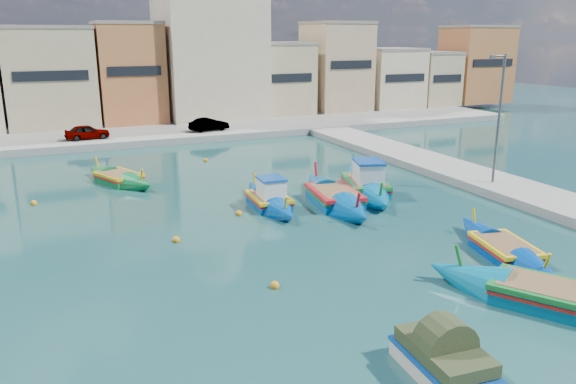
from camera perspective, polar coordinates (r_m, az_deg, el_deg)
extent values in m
plane|color=#15403F|center=(22.12, -3.21, -8.49)|extent=(160.00, 160.00, 0.00)
cube|color=gray|center=(52.15, -15.86, 5.41)|extent=(80.00, 8.00, 0.60)
cube|color=tan|center=(58.79, -22.98, 10.60)|extent=(7.88, 7.44, 8.99)
cube|color=gray|center=(58.66, -23.48, 15.11)|extent=(8.04, 7.59, 0.30)
cube|color=black|center=(55.00, -22.91, 10.81)|extent=(6.30, 0.10, 0.90)
cube|color=#C06F3C|center=(58.74, -15.77, 11.45)|extent=(6.17, 6.13, 9.43)
cube|color=gray|center=(58.63, -16.13, 16.18)|extent=(6.29, 6.26, 0.30)
cube|color=black|center=(55.64, -15.31, 11.77)|extent=(4.93, 0.10, 0.90)
cube|color=tan|center=(61.17, -8.69, 10.41)|extent=(7.31, 7.69, 6.05)
cube|color=gray|center=(60.98, -8.82, 13.38)|extent=(7.46, 7.85, 0.30)
cube|color=black|center=(57.41, -7.65, 10.42)|extent=(5.85, 0.10, 0.90)
cube|color=tan|center=(63.50, -1.59, 11.38)|extent=(7.54, 7.30, 7.41)
cube|color=gray|center=(63.33, -1.62, 14.86)|extent=(7.69, 7.45, 0.30)
cube|color=black|center=(60.08, -0.22, 11.49)|extent=(6.03, 0.10, 0.90)
cube|color=tan|center=(66.69, 4.90, 12.49)|extent=(6.36, 6.97, 9.63)
cube|color=gray|center=(66.60, 5.01, 16.76)|extent=(6.48, 7.11, 0.30)
cube|color=black|center=(63.59, 6.48, 12.73)|extent=(5.09, 0.10, 0.90)
cube|color=beige|center=(70.41, 10.20, 11.25)|extent=(6.63, 6.70, 6.65)
cube|color=gray|center=(70.25, 10.34, 14.08)|extent=(6.76, 6.83, 0.30)
cube|color=black|center=(67.60, 11.84, 11.28)|extent=(5.30, 0.10, 0.90)
cube|color=tan|center=(74.32, 14.01, 11.09)|extent=(5.08, 7.51, 6.20)
cube|color=gray|center=(74.16, 14.17, 13.59)|extent=(5.18, 7.66, 0.30)
cube|color=black|center=(71.34, 15.91, 11.04)|extent=(4.06, 0.10, 0.90)
cube|color=#C06F3C|center=(78.06, 18.53, 12.10)|extent=(7.79, 6.00, 9.33)
cube|color=gray|center=(77.98, 18.84, 15.63)|extent=(7.95, 6.12, 0.30)
cube|color=black|center=(75.81, 20.13, 12.23)|extent=(6.23, 0.10, 0.90)
cube|color=beige|center=(61.39, -7.97, 13.24)|extent=(10.00, 10.00, 12.00)
cylinder|color=#595B60|center=(35.34, 20.58, 6.47)|extent=(0.16, 0.16, 8.00)
cylinder|color=#595B60|center=(34.72, 20.72, 12.80)|extent=(1.00, 0.10, 0.10)
cube|color=#595B60|center=(34.37, 20.10, 12.75)|extent=(0.35, 0.15, 0.18)
imported|color=#4C1919|center=(50.16, -19.73, 5.76)|extent=(3.70, 1.74, 1.22)
imported|color=#4C1919|center=(51.97, -8.03, 6.82)|extent=(3.77, 1.90, 1.19)
cube|color=#006A9E|center=(33.78, 7.88, 0.36)|extent=(3.24, 4.29, 1.07)
cone|color=#006A9E|center=(36.75, 6.79, 1.73)|extent=(3.13, 3.99, 2.73)
cone|color=#006A9E|center=(30.83, 9.19, -1.09)|extent=(3.13, 3.99, 2.73)
cube|color=#1A8532|center=(33.67, 7.91, 1.10)|extent=(3.38, 4.52, 0.19)
cube|color=red|center=(33.72, 7.90, 0.78)|extent=(3.36, 4.39, 0.11)
cube|color=olive|center=(33.65, 7.92, 1.24)|extent=(2.82, 3.86, 0.06)
cylinder|color=#1A8532|center=(36.89, 6.72, 2.89)|extent=(0.30, 0.53, 1.16)
cylinder|color=#1A8532|center=(30.35, 9.39, 0.00)|extent=(0.30, 0.53, 1.16)
cube|color=white|center=(32.98, 8.17, 1.98)|extent=(2.03, 2.32, 1.17)
cube|color=#0F47A5|center=(32.84, 8.21, 3.09)|extent=(2.16, 2.47, 0.13)
cube|color=#0049A0|center=(30.69, -1.95, -1.13)|extent=(1.98, 2.98, 0.90)
cone|color=#0049A0|center=(32.85, -3.26, 0.07)|extent=(1.97, 2.78, 2.25)
cone|color=#0049A0|center=(28.53, -0.44, -2.34)|extent=(1.97, 2.78, 2.25)
cube|color=gold|center=(30.58, -1.95, -0.46)|extent=(2.06, 3.14, 0.16)
cube|color=red|center=(30.62, -1.95, -0.75)|extent=(2.07, 3.04, 0.09)
cube|color=olive|center=(30.56, -1.96, -0.33)|extent=(1.69, 2.71, 0.05)
cylinder|color=gold|center=(32.92, -3.39, 1.15)|extent=(0.15, 0.43, 0.98)
cylinder|color=gold|center=(28.14, -0.28, -1.35)|extent=(0.15, 0.43, 0.98)
cube|color=white|center=(30.04, -1.71, 0.38)|extent=(1.35, 1.54, 0.99)
cube|color=#0F47A5|center=(29.90, -1.72, 1.39)|extent=(1.43, 1.65, 0.11)
cube|color=#00569F|center=(31.21, 4.74, -0.81)|extent=(2.77, 3.98, 1.12)
cone|color=#00569F|center=(33.97, 3.02, 0.69)|extent=(2.73, 3.72, 2.81)
cone|color=#00569F|center=(28.48, 6.81, -2.37)|extent=(2.73, 3.72, 2.81)
cube|color=red|center=(31.08, 4.76, 0.02)|extent=(2.89, 4.20, 0.20)
cube|color=#197F33|center=(31.14, 4.75, -0.33)|extent=(2.89, 4.07, 0.11)
cube|color=olive|center=(31.06, 4.77, 0.18)|extent=(2.39, 3.60, 0.07)
cylinder|color=red|center=(34.07, 2.88, 2.00)|extent=(0.24, 0.55, 1.22)
cylinder|color=red|center=(28.00, 7.08, -1.15)|extent=(0.24, 0.55, 1.22)
cube|color=#0B7536|center=(37.07, -16.79, 1.16)|extent=(2.85, 3.34, 0.94)
cone|color=#0B7536|center=(39.04, -18.58, 1.79)|extent=(2.78, 3.18, 2.31)
cone|color=#0B7536|center=(35.12, -14.81, 0.60)|extent=(2.78, 3.18, 2.31)
cube|color=yellow|center=(36.97, -16.84, 1.75)|extent=(2.98, 3.51, 0.17)
cube|color=red|center=(37.01, -16.82, 1.50)|extent=(2.96, 3.43, 0.09)
cube|color=olive|center=(36.96, -16.85, 1.86)|extent=(2.49, 2.99, 0.06)
cylinder|color=yellow|center=(39.11, -18.82, 2.71)|extent=(0.30, 0.46, 1.02)
cylinder|color=yellow|center=(34.78, -14.67, 1.50)|extent=(0.30, 0.46, 1.02)
cube|color=#003EA4|center=(25.56, 21.14, -5.74)|extent=(2.45, 3.37, 0.89)
cone|color=#003EA4|center=(27.57, 18.52, -3.84)|extent=(2.40, 3.14, 2.25)
cone|color=#003EA4|center=(23.61, 24.25, -7.74)|extent=(2.40, 3.14, 2.25)
cube|color=yellow|center=(25.44, 21.23, -4.96)|extent=(2.56, 3.54, 0.16)
cube|color=red|center=(25.49, 21.19, -5.29)|extent=(2.55, 3.44, 0.09)
cube|color=olive|center=(25.41, 21.24, -4.80)|extent=(2.13, 3.04, 0.05)
cylinder|color=yellow|center=(27.60, 18.38, -2.54)|extent=(0.22, 0.44, 0.97)
cylinder|color=yellow|center=(23.22, 24.75, -6.65)|extent=(0.22, 0.44, 0.97)
cube|color=#0079A4|center=(21.68, 24.64, -9.89)|extent=(3.61, 3.98, 1.08)
cone|color=#0079A4|center=(22.15, 17.57, -8.44)|extent=(3.49, 3.80, 2.69)
cube|color=#197F30|center=(21.49, 24.77, -8.79)|extent=(3.78, 4.18, 0.20)
cube|color=red|center=(21.57, 24.72, -9.27)|extent=(3.73, 4.09, 0.11)
cube|color=olive|center=(21.46, 24.80, -8.58)|extent=(3.17, 3.55, 0.07)
cylinder|color=#197F30|center=(21.95, 17.04, -6.63)|extent=(0.40, 0.52, 1.18)
cube|color=beige|center=(16.68, 15.46, -17.14)|extent=(1.86, 3.16, 0.76)
cube|color=#0F47A5|center=(16.49, 15.55, -16.09)|extent=(1.93, 3.25, 0.13)
cube|color=#2D381E|center=(16.34, 15.63, -15.21)|extent=(1.78, 2.81, 0.38)
cylinder|color=#2D381E|center=(16.25, 15.67, -14.65)|extent=(0.86, 2.73, 0.65)
sphere|color=orange|center=(26.01, -11.30, -4.81)|extent=(0.36, 0.36, 0.36)
sphere|color=orange|center=(29.30, -5.02, -2.21)|extent=(0.36, 0.36, 0.36)
sphere|color=orange|center=(42.09, -8.36, 3.20)|extent=(0.36, 0.36, 0.36)
sphere|color=orange|center=(34.00, -24.39, -1.06)|extent=(0.36, 0.36, 0.36)
sphere|color=orange|center=(33.99, 22.25, -0.83)|extent=(0.36, 0.36, 0.36)
sphere|color=orange|center=(21.08, -1.35, -9.50)|extent=(0.36, 0.36, 0.36)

